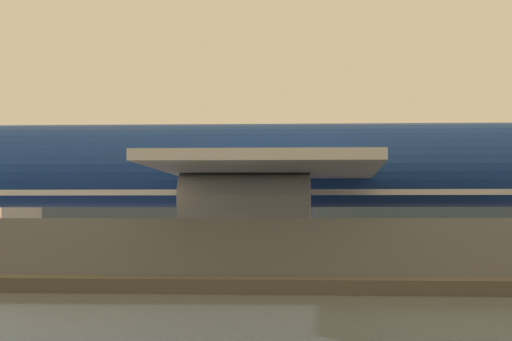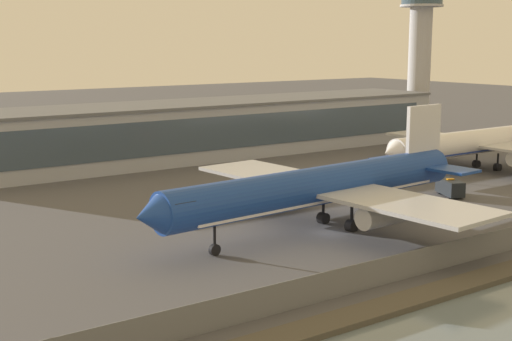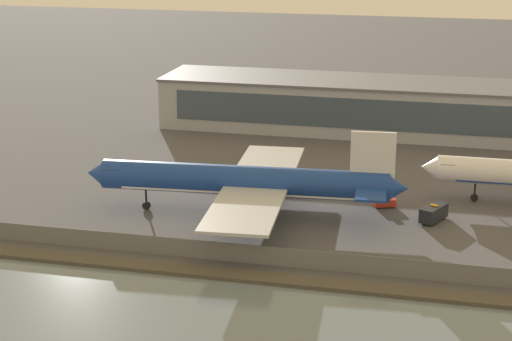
% 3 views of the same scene
% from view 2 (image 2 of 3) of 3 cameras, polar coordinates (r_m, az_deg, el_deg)
% --- Properties ---
extents(ground_plane, '(500.00, 500.00, 0.00)m').
position_cam_2_polar(ground_plane, '(81.42, 5.87, -4.99)').
color(ground_plane, '#4C4C51').
extents(shoreline_seawall, '(320.00, 3.00, 0.50)m').
position_cam_2_polar(shoreline_seawall, '(67.96, 17.40, -8.33)').
color(shoreline_seawall, '#474238').
rests_on(shoreline_seawall, ground).
extents(perimeter_fence, '(280.00, 0.10, 2.52)m').
position_cam_2_polar(perimeter_fence, '(70.31, 14.53, -6.69)').
color(perimeter_fence, slate).
rests_on(perimeter_fence, ground).
extents(cargo_jet_blue, '(47.53, 41.03, 13.47)m').
position_cam_2_polar(cargo_jet_blue, '(81.33, 5.47, -1.28)').
color(cargo_jet_blue, '#193D93').
rests_on(cargo_jet_blue, ground).
extents(passenger_jet_white, '(44.08, 37.72, 12.50)m').
position_cam_2_polar(passenger_jet_white, '(124.97, 17.52, 2.18)').
color(passenger_jet_white, white).
rests_on(passenger_jet_white, ground).
extents(baggage_tug, '(3.55, 2.60, 1.80)m').
position_cam_2_polar(baggage_tug, '(101.01, 10.60, -1.64)').
color(baggage_tug, red).
rests_on(baggage_tug, ground).
extents(ops_van, '(4.06, 5.60, 2.48)m').
position_cam_2_polar(ops_van, '(103.33, 15.29, -1.29)').
color(ops_van, '#1E2328').
rests_on(ops_van, ground).
extents(control_tower, '(10.34, 10.34, 36.57)m').
position_cam_2_polar(control_tower, '(171.19, 13.00, 9.87)').
color(control_tower, '#ADADB2').
rests_on(control_tower, ground).
extents(terminal_building, '(99.75, 17.49, 10.32)m').
position_cam_2_polar(terminal_building, '(135.77, -3.16, 3.43)').
color(terminal_building, '#9EA3AD').
rests_on(terminal_building, ground).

